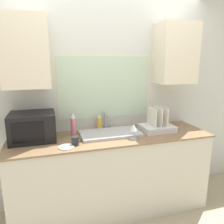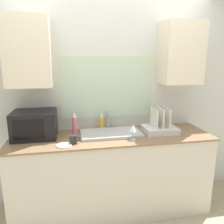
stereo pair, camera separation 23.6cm
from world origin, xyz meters
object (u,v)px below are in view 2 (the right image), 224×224
(soap_bottle, at_px, (102,123))
(wine_glass, at_px, (133,128))
(microwave, at_px, (35,124))
(spray_bottle, at_px, (75,123))
(faucet, at_px, (108,119))
(mug_near_sink, at_px, (73,140))
(dish_rack, at_px, (160,127))

(soap_bottle, relative_size, wine_glass, 1.12)
(microwave, distance_m, spray_bottle, 0.43)
(faucet, xyz_separation_m, spray_bottle, (-0.41, -0.08, -0.00))
(soap_bottle, height_order, mug_near_sink, soap_bottle)
(microwave, distance_m, soap_bottle, 0.77)
(faucet, bearing_deg, wine_glass, -63.35)
(soap_bottle, distance_m, mug_near_sink, 0.54)
(dish_rack, height_order, soap_bottle, dish_rack)
(spray_bottle, height_order, mug_near_sink, spray_bottle)
(dish_rack, relative_size, wine_glass, 2.26)
(dish_rack, xyz_separation_m, spray_bottle, (-0.98, 0.14, 0.07))
(faucet, xyz_separation_m, soap_bottle, (-0.08, 0.02, -0.05))
(faucet, relative_size, dish_rack, 0.58)
(mug_near_sink, bearing_deg, spray_bottle, 86.18)
(microwave, relative_size, dish_rack, 1.21)
(microwave, bearing_deg, faucet, 8.17)
(wine_glass, bearing_deg, spray_bottle, 152.89)
(faucet, bearing_deg, mug_near_sink, -137.05)
(spray_bottle, bearing_deg, mug_near_sink, -93.82)
(soap_bottle, relative_size, mug_near_sink, 1.79)
(microwave, relative_size, soap_bottle, 2.45)
(spray_bottle, relative_size, mug_near_sink, 2.56)
(faucet, height_order, spray_bottle, spray_bottle)
(dish_rack, xyz_separation_m, mug_near_sink, (-1.00, -0.18, -0.02))
(faucet, xyz_separation_m, mug_near_sink, (-0.43, -0.40, -0.09))
(dish_rack, bearing_deg, wine_glass, -155.27)
(wine_glass, bearing_deg, dish_rack, 24.73)
(faucet, bearing_deg, spray_bottle, -168.80)
(spray_bottle, bearing_deg, microwave, -174.75)
(dish_rack, distance_m, soap_bottle, 0.69)
(dish_rack, xyz_separation_m, soap_bottle, (-0.65, 0.23, 0.02))
(spray_bottle, relative_size, wine_glass, 1.59)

